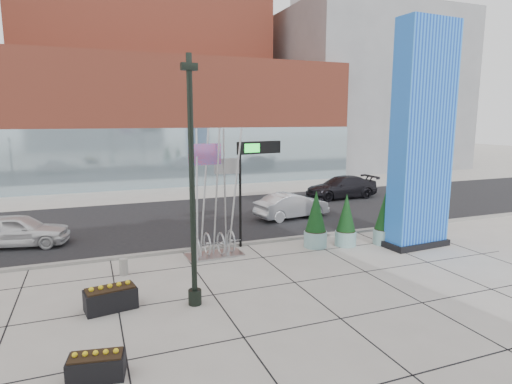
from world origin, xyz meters
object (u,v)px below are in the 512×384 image
object	(u,v)px
blue_pylon	(422,141)
overhead_street_sign	(257,157)
car_silver_mid	(292,206)
public_art_sculpture	(214,223)
lamp_post	(193,207)
car_white_west	(18,231)
concrete_bollard	(124,267)

from	to	relation	value
blue_pylon	overhead_street_sign	distance (m)	7.29
car_silver_mid	overhead_street_sign	bearing A→B (deg)	128.28
public_art_sculpture	lamp_post	bearing A→B (deg)	-115.72
public_art_sculpture	car_white_west	world-z (taller)	public_art_sculpture
blue_pylon	car_white_west	distance (m)	18.58
lamp_post	overhead_street_sign	xyz separation A→B (m)	(4.17, 5.27, 0.97)
public_art_sculpture	car_silver_mid	bearing A→B (deg)	37.09
car_white_west	car_silver_mid	world-z (taller)	car_white_west
concrete_bollard	car_silver_mid	size ratio (longest dim) A/B	0.14
lamp_post	car_silver_mid	world-z (taller)	lamp_post
lamp_post	blue_pylon	bearing A→B (deg)	12.90
blue_pylon	car_white_west	world-z (taller)	blue_pylon
concrete_bollard	overhead_street_sign	size ratio (longest dim) A/B	0.13
car_white_west	car_silver_mid	xyz separation A→B (m)	(14.11, 0.59, -0.01)
concrete_bollard	car_silver_mid	distance (m)	11.65
lamp_post	overhead_street_sign	world-z (taller)	lamp_post
lamp_post	public_art_sculpture	xyz separation A→B (m)	(1.91, 4.47, -1.69)
overhead_street_sign	blue_pylon	bearing A→B (deg)	-34.12
concrete_bollard	public_art_sculpture	bearing A→B (deg)	14.75
car_silver_mid	blue_pylon	bearing A→B (deg)	-167.96
public_art_sculpture	car_white_west	size ratio (longest dim) A/B	1.24
blue_pylon	overhead_street_sign	xyz separation A→B (m)	(-6.70, 2.79, -0.72)
blue_pylon	lamp_post	distance (m)	11.28
blue_pylon	car_white_west	size ratio (longest dim) A/B	2.28
concrete_bollard	car_white_west	bearing A→B (deg)	127.24
overhead_street_sign	car_white_west	distance (m)	11.38
lamp_post	public_art_sculpture	world-z (taller)	lamp_post
overhead_street_sign	car_silver_mid	world-z (taller)	overhead_street_sign
lamp_post	concrete_bollard	distance (m)	4.84
concrete_bollard	overhead_street_sign	distance (m)	7.35
public_art_sculpture	concrete_bollard	size ratio (longest dim) A/B	8.74
lamp_post	concrete_bollard	bearing A→B (deg)	118.36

